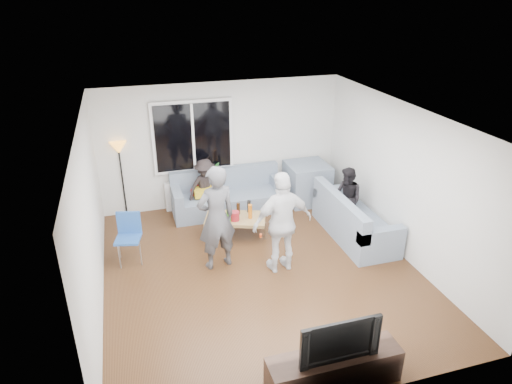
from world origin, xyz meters
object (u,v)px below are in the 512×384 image
object	(u,v)px
television	(337,336)
coffee_table	(236,227)
sofa_right_section	(355,215)
sofa_back_section	(228,192)
side_chair	(128,239)
player_left	(216,218)
floor_lamp	(123,179)
spectator_right	(347,199)
tv_console	(334,369)
player_right	(282,223)
spectator_back	(206,187)

from	to	relation	value
television	coffee_table	bearing A→B (deg)	93.81
television	sofa_right_section	bearing A→B (deg)	58.57
sofa_back_section	side_chair	distance (m)	2.48
player_left	floor_lamp	bearing A→B (deg)	-71.42
spectator_right	tv_console	distance (m)	3.96
tv_console	player_left	bearing A→B (deg)	105.16
sofa_back_section	sofa_right_section	size ratio (longest dim) A/B	1.15
sofa_right_section	player_left	size ratio (longest dim) A/B	1.12
sofa_back_section	coffee_table	size ratio (longest dim) A/B	2.09
player_left	tv_console	bearing A→B (deg)	93.01
spectator_right	tv_console	bearing A→B (deg)	-42.42
tv_console	spectator_right	bearing A→B (deg)	61.32
spectator_right	sofa_right_section	bearing A→B (deg)	-13.74
player_right	floor_lamp	bearing A→B (deg)	-54.61
side_chair	spectator_right	bearing A→B (deg)	15.19
sofa_back_section	sofa_right_section	world-z (taller)	same
sofa_back_section	player_left	size ratio (longest dim) A/B	1.28
sofa_back_section	player_left	xyz separation A→B (m)	(-0.65, -1.92, 0.47)
player_left	spectator_back	bearing A→B (deg)	-107.46
floor_lamp	player_right	world-z (taller)	player_right
coffee_table	player_left	distance (m)	1.22
player_left	television	size ratio (longest dim) A/B	1.86
tv_console	television	distance (m)	0.50
player_right	television	xyz separation A→B (m)	(-0.22, -2.46, -0.14)
sofa_right_section	floor_lamp	bearing A→B (deg)	62.49
sofa_right_section	tv_console	size ratio (longest dim) A/B	1.25
sofa_back_section	player_right	world-z (taller)	player_right
side_chair	spectator_back	bearing A→B (deg)	55.84
coffee_table	television	xyz separation A→B (m)	(0.25, -3.70, 0.52)
player_right	spectator_back	xyz separation A→B (m)	(-0.81, 2.34, -0.27)
sofa_right_section	player_right	world-z (taller)	player_right
side_chair	player_left	bearing A→B (deg)	-6.83
floor_lamp	tv_console	bearing A→B (deg)	-67.32
player_left	spectator_right	distance (m)	2.75
floor_lamp	side_chair	bearing A→B (deg)	-90.00
player_right	tv_console	distance (m)	2.55
sofa_back_section	side_chair	xyz separation A→B (m)	(-2.06, -1.38, 0.01)
spectator_back	side_chair	bearing A→B (deg)	-155.39
side_chair	television	world-z (taller)	television
floor_lamp	spectator_right	world-z (taller)	floor_lamp
spectator_back	tv_console	size ratio (longest dim) A/B	0.74
sofa_back_section	player_right	size ratio (longest dim) A/B	1.34
player_right	tv_console	bearing A→B (deg)	79.20
spectator_right	spectator_back	world-z (taller)	spectator_right
sofa_back_section	spectator_right	world-z (taller)	spectator_right
side_chair	spectator_right	xyz separation A→B (m)	(4.07, 0.07, 0.18)
sofa_right_section	player_right	xyz separation A→B (m)	(-1.67, -0.64, 0.44)
side_chair	spectator_back	world-z (taller)	spectator_back
player_left	spectator_back	size ratio (longest dim) A/B	1.52
sofa_back_section	television	size ratio (longest dim) A/B	2.39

